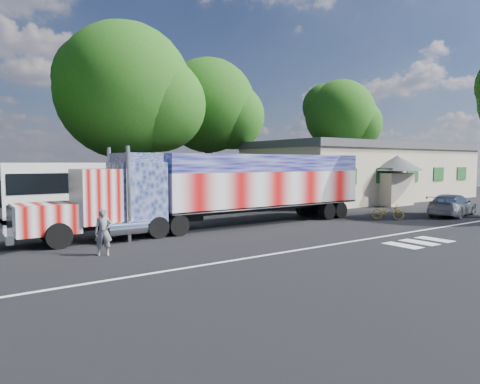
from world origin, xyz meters
TOP-DOWN VIEW (x-y plane):
  - ground at (0.00, 0.00)m, footprint 100.00×100.00m
  - lane_markings at (1.71, -3.77)m, footprint 30.00×2.67m
  - semi_truck at (-0.21, 3.75)m, footprint 19.55×3.09m
  - coach_bus at (-4.53, 10.01)m, footprint 11.78×2.74m
  - hall_building at (19.92, 10.86)m, footprint 22.40×12.80m
  - parked_car at (14.12, -0.71)m, footprint 5.17×2.98m
  - woman at (-7.98, 0.47)m, footprint 0.75×0.63m
  - bicycle at (9.12, 0.50)m, footprint 1.55×1.89m
  - tree_far_ne at (25.01, 18.45)m, footprint 8.37×7.98m
  - tree_n_mid at (-0.83, 16.96)m, footprint 10.92×10.40m
  - tree_ne_a at (7.21, 17.98)m, footprint 8.84×8.42m

SIDE VIEW (x-z plane):
  - ground at x=0.00m, z-range 0.00..0.00m
  - lane_markings at x=1.71m, z-range 0.00..0.01m
  - bicycle at x=9.12m, z-range 0.00..0.97m
  - parked_car at x=14.12m, z-range 0.00..1.41m
  - woman at x=-7.98m, z-range 0.00..1.75m
  - coach_bus at x=-4.53m, z-range 0.06..3.49m
  - semi_truck at x=-0.21m, z-range 0.06..4.23m
  - hall_building at x=19.92m, z-range 0.02..5.22m
  - tree_ne_a at x=7.21m, z-range 2.10..14.83m
  - tree_far_ne at x=25.01m, z-range 2.37..15.22m
  - tree_n_mid at x=-0.83m, z-range 1.79..15.89m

